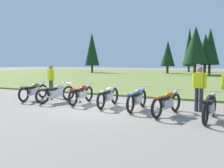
{
  "coord_description": "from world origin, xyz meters",
  "views": [
    {
      "loc": [
        4.27,
        -8.56,
        1.81
      ],
      "look_at": [
        0.0,
        0.6,
        0.9
      ],
      "focal_mm": 38.3,
      "sensor_mm": 36.0,
      "label": 1
    }
  ],
  "objects_px": {
    "motorcycle_orange": "(167,102)",
    "motorcycle_black": "(210,107)",
    "motorcycle_silver": "(56,93)",
    "motorcycle_sky_blue": "(137,98)",
    "motorcycle_olive": "(34,91)",
    "rider_checking_bike": "(199,86)",
    "motorcycle_red": "(82,94)",
    "motorcycle_cream": "(108,96)",
    "rider_near_row_end": "(51,79)"
  },
  "relations": [
    {
      "from": "motorcycle_orange",
      "to": "motorcycle_black",
      "type": "height_order",
      "value": "same"
    },
    {
      "from": "motorcycle_silver",
      "to": "motorcycle_orange",
      "type": "relative_size",
      "value": 0.99
    },
    {
      "from": "motorcycle_sky_blue",
      "to": "motorcycle_olive",
      "type": "bearing_deg",
      "value": 178.05
    },
    {
      "from": "motorcycle_orange",
      "to": "rider_checking_bike",
      "type": "relative_size",
      "value": 1.23
    },
    {
      "from": "motorcycle_red",
      "to": "motorcycle_cream",
      "type": "height_order",
      "value": "same"
    },
    {
      "from": "rider_checking_bike",
      "to": "rider_near_row_end",
      "type": "xyz_separation_m",
      "value": [
        -7.44,
        0.76,
        0.0
      ]
    },
    {
      "from": "motorcycle_black",
      "to": "motorcycle_silver",
      "type": "bearing_deg",
      "value": 173.29
    },
    {
      "from": "motorcycle_olive",
      "to": "motorcycle_silver",
      "type": "xyz_separation_m",
      "value": [
        1.41,
        -0.08,
        0.0
      ]
    },
    {
      "from": "motorcycle_olive",
      "to": "motorcycle_cream",
      "type": "distance_m",
      "value": 4.04
    },
    {
      "from": "motorcycle_sky_blue",
      "to": "motorcycle_orange",
      "type": "distance_m",
      "value": 1.33
    },
    {
      "from": "motorcycle_orange",
      "to": "rider_near_row_end",
      "type": "bearing_deg",
      "value": 164.29
    },
    {
      "from": "motorcycle_sky_blue",
      "to": "motorcycle_black",
      "type": "distance_m",
      "value": 2.71
    },
    {
      "from": "motorcycle_olive",
      "to": "motorcycle_black",
      "type": "height_order",
      "value": "same"
    },
    {
      "from": "motorcycle_cream",
      "to": "rider_near_row_end",
      "type": "xyz_separation_m",
      "value": [
        -3.95,
        1.21,
        0.51
      ]
    },
    {
      "from": "motorcycle_red",
      "to": "motorcycle_orange",
      "type": "bearing_deg",
      "value": -10.68
    },
    {
      "from": "motorcycle_cream",
      "to": "motorcycle_sky_blue",
      "type": "bearing_deg",
      "value": -6.77
    },
    {
      "from": "motorcycle_sky_blue",
      "to": "motorcycle_orange",
      "type": "height_order",
      "value": "same"
    },
    {
      "from": "motorcycle_silver",
      "to": "motorcycle_black",
      "type": "xyz_separation_m",
      "value": [
        6.56,
        -0.77,
        0.0
      ]
    },
    {
      "from": "motorcycle_black",
      "to": "rider_checking_bike",
      "type": "relative_size",
      "value": 1.26
    },
    {
      "from": "motorcycle_sky_blue",
      "to": "rider_checking_bike",
      "type": "bearing_deg",
      "value": 15.29
    },
    {
      "from": "motorcycle_olive",
      "to": "rider_checking_bike",
      "type": "relative_size",
      "value": 1.26
    },
    {
      "from": "motorcycle_orange",
      "to": "rider_checking_bike",
      "type": "height_order",
      "value": "rider_checking_bike"
    },
    {
      "from": "motorcycle_red",
      "to": "rider_checking_bike",
      "type": "distance_m",
      "value": 4.9
    },
    {
      "from": "motorcycle_olive",
      "to": "motorcycle_sky_blue",
      "type": "relative_size",
      "value": 1.0
    },
    {
      "from": "motorcycle_olive",
      "to": "motorcycle_red",
      "type": "height_order",
      "value": "same"
    },
    {
      "from": "motorcycle_silver",
      "to": "motorcycle_black",
      "type": "height_order",
      "value": "same"
    },
    {
      "from": "motorcycle_red",
      "to": "motorcycle_sky_blue",
      "type": "xyz_separation_m",
      "value": [
        2.68,
        -0.27,
        0.0
      ]
    },
    {
      "from": "motorcycle_black",
      "to": "rider_checking_bike",
      "type": "distance_m",
      "value": 1.44
    },
    {
      "from": "motorcycle_red",
      "to": "motorcycle_orange",
      "type": "height_order",
      "value": "same"
    },
    {
      "from": "motorcycle_olive",
      "to": "motorcycle_cream",
      "type": "xyz_separation_m",
      "value": [
        4.04,
        -0.03,
        0.0
      ]
    },
    {
      "from": "motorcycle_orange",
      "to": "rider_checking_bike",
      "type": "xyz_separation_m",
      "value": [
        0.94,
        1.06,
        0.51
      ]
    },
    {
      "from": "motorcycle_red",
      "to": "motorcycle_sky_blue",
      "type": "relative_size",
      "value": 1.0
    },
    {
      "from": "motorcycle_cream",
      "to": "motorcycle_orange",
      "type": "distance_m",
      "value": 2.63
    },
    {
      "from": "motorcycle_olive",
      "to": "motorcycle_black",
      "type": "relative_size",
      "value": 1.0
    },
    {
      "from": "motorcycle_sky_blue",
      "to": "rider_checking_bike",
      "type": "distance_m",
      "value": 2.32
    },
    {
      "from": "motorcycle_red",
      "to": "rider_near_row_end",
      "type": "xyz_separation_m",
      "value": [
        -2.57,
        1.09,
        0.51
      ]
    },
    {
      "from": "motorcycle_black",
      "to": "motorcycle_orange",
      "type": "bearing_deg",
      "value": 171.5
    },
    {
      "from": "motorcycle_cream",
      "to": "motorcycle_silver",
      "type": "bearing_deg",
      "value": -178.74
    },
    {
      "from": "motorcycle_silver",
      "to": "motorcycle_red",
      "type": "relative_size",
      "value": 0.97
    },
    {
      "from": "motorcycle_olive",
      "to": "rider_near_row_end",
      "type": "distance_m",
      "value": 1.29
    },
    {
      "from": "motorcycle_olive",
      "to": "rider_near_row_end",
      "type": "bearing_deg",
      "value": 85.74
    },
    {
      "from": "motorcycle_silver",
      "to": "rider_near_row_end",
      "type": "relative_size",
      "value": 1.22
    },
    {
      "from": "motorcycle_orange",
      "to": "motorcycle_red",
      "type": "bearing_deg",
      "value": 169.32
    },
    {
      "from": "motorcycle_sky_blue",
      "to": "motorcycle_black",
      "type": "xyz_separation_m",
      "value": [
        2.62,
        -0.67,
        0.0
      ]
    },
    {
      "from": "motorcycle_red",
      "to": "motorcycle_silver",
      "type": "bearing_deg",
      "value": -172.08
    },
    {
      "from": "motorcycle_cream",
      "to": "motorcycle_black",
      "type": "height_order",
      "value": "same"
    },
    {
      "from": "motorcycle_orange",
      "to": "motorcycle_black",
      "type": "distance_m",
      "value": 1.39
    },
    {
      "from": "motorcycle_olive",
      "to": "motorcycle_silver",
      "type": "height_order",
      "value": "same"
    },
    {
      "from": "motorcycle_sky_blue",
      "to": "rider_near_row_end",
      "type": "bearing_deg",
      "value": 165.49
    },
    {
      "from": "motorcycle_silver",
      "to": "motorcycle_red",
      "type": "xyz_separation_m",
      "value": [
        1.25,
        0.17,
        0.0
      ]
    }
  ]
}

